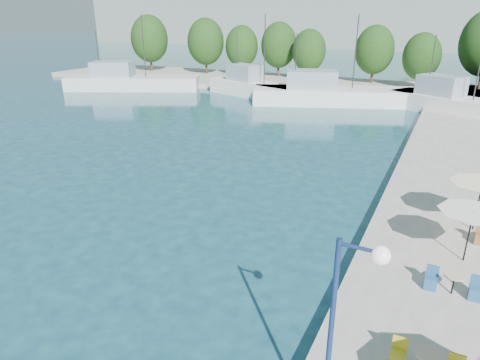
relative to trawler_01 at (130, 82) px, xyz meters
The scene contains 16 objects.
quay_far 27.16m from the trawler_01, 29.00° to the left, with size 90.00×16.00×0.60m, color #99968A.
hill_west 106.40m from the trawler_01, 89.06° to the left, with size 180.00×40.00×16.00m, color gray.
trawler_01 is the anchor object (origin of this frame).
trawler_02 17.75m from the trawler_01, ahead, with size 14.11×7.95×10.20m.
trawler_03 27.69m from the trawler_01, ahead, with size 19.22×11.10×10.20m.
trawler_04 40.63m from the trawler_01, ahead, with size 14.39×10.37×10.20m.
tree_01 17.12m from the trawler_01, 117.09° to the left, with size 6.23×6.23×9.23m.
tree_02 16.68m from the trawler_01, 79.50° to the left, with size 5.90×5.90×8.74m.
tree_03 19.39m from the trawler_01, 61.78° to the left, with size 5.17×5.17×7.66m.
tree_04 23.66m from the trawler_01, 50.54° to the left, with size 5.54×5.54×8.20m.
tree_05 26.18m from the trawler_01, 38.50° to the left, with size 4.92×4.92×7.28m.
tree_06 34.26m from the trawler_01, 29.86° to the left, with size 5.33×5.33×7.89m.
tree_07 38.96m from the trawler_01, 22.41° to the left, with size 4.78×4.78×7.08m.
umbrella_white 51.32m from the trawler_01, 35.67° to the right, with size 2.55×2.55×2.11m.
cafe_table_02 52.57m from the trawler_01, 38.18° to the right, with size 1.82×0.70×0.76m.
street_lamp 55.65m from the trawler_01, 45.33° to the right, with size 1.04×0.36×5.03m.
Camera 1 is at (8.52, 6.93, 9.64)m, focal length 32.00 mm.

